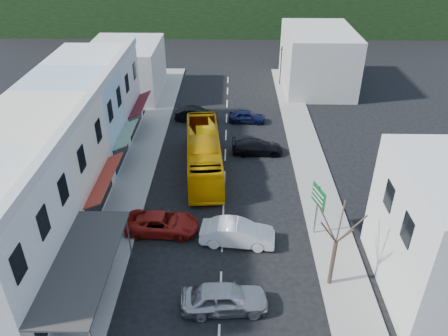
% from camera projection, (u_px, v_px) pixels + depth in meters
% --- Properties ---
extents(ground, '(120.00, 120.00, 0.00)m').
position_uv_depth(ground, '(222.00, 241.00, 29.75)').
color(ground, black).
rests_on(ground, ground).
extents(sidewalk_left, '(3.00, 52.00, 0.15)m').
position_uv_depth(sidewalk_left, '(140.00, 164.00, 38.40)').
color(sidewalk_left, gray).
rests_on(sidewalk_left, ground).
extents(sidewalk_right, '(3.00, 52.00, 0.15)m').
position_uv_depth(sidewalk_right, '(311.00, 166.00, 38.15)').
color(sidewalk_right, gray).
rests_on(sidewalk_right, ground).
extents(shopfront_row, '(8.25, 30.00, 8.00)m').
position_uv_depth(shopfront_row, '(55.00, 152.00, 32.17)').
color(shopfront_row, beige).
rests_on(shopfront_row, ground).
extents(distant_block_left, '(8.00, 10.00, 6.00)m').
position_uv_depth(distant_block_left, '(126.00, 69.00, 51.51)').
color(distant_block_left, '#B7B2A8').
rests_on(distant_block_left, ground).
extents(distant_block_right, '(8.00, 12.00, 7.00)m').
position_uv_depth(distant_block_right, '(317.00, 59.00, 53.43)').
color(distant_block_right, '#B7B2A8').
rests_on(distant_block_right, ground).
extents(bus, '(3.59, 11.78, 3.10)m').
position_uv_depth(bus, '(204.00, 154.00, 36.99)').
color(bus, '#F3A503').
rests_on(bus, ground).
extents(car_silver, '(4.51, 2.10, 1.40)m').
position_uv_depth(car_silver, '(224.00, 300.00, 24.43)').
color(car_silver, '#A7A6AB').
rests_on(car_silver, ground).
extents(car_white, '(4.56, 2.23, 1.40)m').
position_uv_depth(car_white, '(237.00, 235.00, 29.25)').
color(car_white, silver).
rests_on(car_white, ground).
extents(car_red, '(4.70, 2.15, 1.40)m').
position_uv_depth(car_red, '(162.00, 223.00, 30.28)').
color(car_red, maroon).
rests_on(car_red, ground).
extents(car_black_near, '(4.51, 1.88, 1.40)m').
position_uv_depth(car_black_near, '(257.00, 146.00, 39.91)').
color(car_black_near, black).
rests_on(car_black_near, ground).
extents(car_navy_mid, '(4.51, 2.09, 1.40)m').
position_uv_depth(car_navy_mid, '(247.00, 116.00, 45.65)').
color(car_navy_mid, black).
rests_on(car_navy_mid, ground).
extents(car_black_far, '(4.56, 2.22, 1.40)m').
position_uv_depth(car_black_far, '(196.00, 114.00, 46.00)').
color(car_black_far, black).
rests_on(car_black_far, ground).
extents(pedestrian_left, '(0.47, 0.64, 1.70)m').
position_uv_depth(pedestrian_left, '(110.00, 227.00, 29.43)').
color(pedestrian_left, black).
rests_on(pedestrian_left, sidewalk_left).
extents(direction_sign, '(1.18, 1.89, 3.97)m').
position_uv_depth(direction_sign, '(317.00, 211.00, 29.37)').
color(direction_sign, '#0D5622').
rests_on(direction_sign, ground).
extents(street_tree, '(3.35, 3.35, 6.60)m').
position_uv_depth(street_tree, '(336.00, 242.00, 24.66)').
color(street_tree, '#33251C').
rests_on(street_tree, ground).
extents(traffic_signal, '(0.69, 1.08, 4.95)m').
position_uv_depth(traffic_signal, '(281.00, 66.00, 54.26)').
color(traffic_signal, black).
rests_on(traffic_signal, ground).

